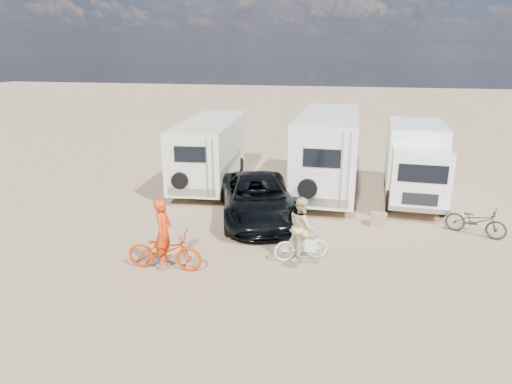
% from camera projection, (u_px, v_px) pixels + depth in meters
% --- Properties ---
extents(ground, '(140.00, 140.00, 0.00)m').
position_uv_depth(ground, '(297.00, 261.00, 12.24)').
color(ground, tan).
rests_on(ground, ground).
extents(rv_main, '(2.38, 6.99, 3.22)m').
position_uv_depth(rv_main, '(328.00, 153.00, 17.96)').
color(rv_main, white).
rests_on(rv_main, ground).
extents(rv_left, '(2.81, 6.83, 2.78)m').
position_uv_depth(rv_left, '(211.00, 152.00, 19.17)').
color(rv_left, white).
rests_on(rv_left, ground).
extents(box_truck, '(2.20, 5.52, 2.87)m').
position_uv_depth(box_truck, '(415.00, 164.00, 16.98)').
color(box_truck, white).
rests_on(box_truck, ground).
extents(dark_suv, '(4.03, 5.76, 1.46)m').
position_uv_depth(dark_suv, '(257.00, 198.00, 15.24)').
color(dark_suv, black).
rests_on(dark_suv, ground).
extents(bike_man, '(2.05, 0.83, 1.06)m').
position_uv_depth(bike_man, '(165.00, 251.00, 11.61)').
color(bike_man, '#CA2F00').
rests_on(bike_man, ground).
extents(bike_woman, '(1.59, 1.02, 0.93)m').
position_uv_depth(bike_woman, '(301.00, 245.00, 12.13)').
color(bike_woman, beige).
rests_on(bike_woman, ground).
extents(rider_man, '(0.46, 0.67, 1.76)m').
position_uv_depth(rider_man, '(164.00, 238.00, 11.50)').
color(rider_man, '#EF3B0C').
rests_on(rider_man, ground).
extents(rider_woman, '(0.89, 0.98, 1.65)m').
position_uv_depth(rider_woman, '(302.00, 232.00, 12.03)').
color(rider_woman, '#CDBD7E').
rests_on(rider_woman, ground).
extents(bike_parked, '(1.90, 1.30, 0.95)m').
position_uv_depth(bike_parked, '(476.00, 221.00, 13.83)').
color(bike_parked, '#232624').
rests_on(bike_parked, ground).
extents(cooler, '(0.74, 0.65, 0.49)m').
position_uv_depth(cooler, '(296.00, 229.00, 13.76)').
color(cooler, '#296385').
rests_on(cooler, ground).
extents(crate, '(0.51, 0.51, 0.40)m').
position_uv_depth(crate, '(378.00, 220.00, 14.71)').
color(crate, '#8F7353').
rests_on(crate, ground).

